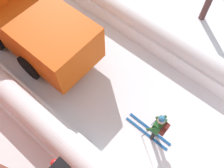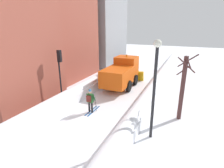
# 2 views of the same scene
# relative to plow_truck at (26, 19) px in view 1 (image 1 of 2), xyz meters

# --- Properties ---
(ground_plane) EXTENTS (80.00, 80.00, 0.00)m
(ground_plane) POSITION_rel_plow_truck_xyz_m (0.50, 0.47, -1.48)
(ground_plane) COLOR white
(plow_truck) EXTENTS (3.20, 5.98, 3.12)m
(plow_truck) POSITION_rel_plow_truck_xyz_m (0.00, 0.00, 0.00)
(plow_truck) COLOR #DB510F
(plow_truck) RESTS_ON ground
(skier) EXTENTS (0.62, 1.80, 1.81)m
(skier) POSITION_rel_plow_truck_xyz_m (-0.05, -6.35, -0.48)
(skier) COLOR black
(skier) RESTS_ON ground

